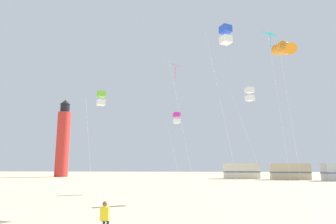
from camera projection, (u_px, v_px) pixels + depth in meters
kite_flyer_standing at (105, 215)px, 11.85m from camera, size 0.36×0.52×1.16m
kite_diamond_rainbow at (176, 71)px, 25.55m from camera, size 2.26×2.26×11.35m
kite_box_magenta at (177, 118)px, 31.01m from camera, size 1.84×1.61×8.01m
kite_box_blue at (226, 35)px, 18.29m from camera, size 1.75×1.69×11.13m
kite_box_lime at (101, 98)px, 23.85m from camera, size 1.67×1.67×8.46m
kite_box_white at (250, 94)px, 25.16m from camera, size 2.57×2.14×9.10m
kite_tube_orange at (283, 49)px, 18.50m from camera, size 0.91×2.54×10.49m
kite_diamond_cyan at (271, 42)px, 23.48m from camera, size 1.40×1.40×13.13m
lighthouse_distant at (63, 140)px, 64.27m from camera, size 2.80×2.80×16.80m
rv_van_cream at (241, 171)px, 55.28m from camera, size 6.53×2.60×2.80m
rv_van_tan at (290, 172)px, 51.63m from camera, size 6.48×2.46×2.80m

